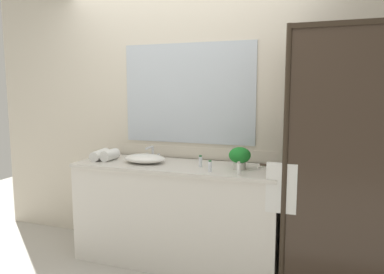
% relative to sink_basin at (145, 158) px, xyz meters
% --- Properties ---
extents(ground_plane, '(8.00, 8.00, 0.00)m').
position_rel_sink_basin_xyz_m(ground_plane, '(0.29, 0.02, -0.94)').
color(ground_plane, '#B7B2A8').
extents(wall_back_with_mirror, '(4.40, 0.06, 2.60)m').
position_rel_sink_basin_xyz_m(wall_back_with_mirror, '(0.29, 0.36, 0.37)').
color(wall_back_with_mirror, beige).
rests_on(wall_back_with_mirror, ground_plane).
extents(vanity_cabinet, '(1.80, 0.58, 0.90)m').
position_rel_sink_basin_xyz_m(vanity_cabinet, '(0.29, 0.03, -0.49)').
color(vanity_cabinet, silver).
rests_on(vanity_cabinet, ground_plane).
extents(shower_enclosure, '(1.20, 0.59, 2.00)m').
position_rel_sink_basin_xyz_m(shower_enclosure, '(1.57, -0.17, 0.08)').
color(shower_enclosure, '#2D2319').
rests_on(shower_enclosure, ground_plane).
extents(sink_basin, '(0.39, 0.27, 0.08)m').
position_rel_sink_basin_xyz_m(sink_basin, '(0.00, 0.00, 0.00)').
color(sink_basin, white).
rests_on(sink_basin, vanity_cabinet).
extents(faucet, '(0.17, 0.16, 0.13)m').
position_rel_sink_basin_xyz_m(faucet, '(0.00, 0.16, 0.01)').
color(faucet, silver).
rests_on(faucet, vanity_cabinet).
extents(potted_plant, '(0.18, 0.18, 0.18)m').
position_rel_sink_basin_xyz_m(potted_plant, '(0.86, 0.03, 0.07)').
color(potted_plant, beige).
rests_on(potted_plant, vanity_cabinet).
extents(soap_dish, '(0.10, 0.07, 0.04)m').
position_rel_sink_basin_xyz_m(soap_dish, '(1.05, 0.15, -0.02)').
color(soap_dish, silver).
rests_on(soap_dish, vanity_cabinet).
extents(amenity_bottle_lotion, '(0.03, 0.03, 0.10)m').
position_rel_sink_basin_xyz_m(amenity_bottle_lotion, '(0.90, -0.18, 0.01)').
color(amenity_bottle_lotion, white).
rests_on(amenity_bottle_lotion, vanity_cabinet).
extents(amenity_bottle_body_wash, '(0.03, 0.03, 0.09)m').
position_rel_sink_basin_xyz_m(amenity_bottle_body_wash, '(0.66, -0.15, 0.01)').
color(amenity_bottle_body_wash, silver).
rests_on(amenity_bottle_body_wash, vanity_cabinet).
extents(amenity_bottle_conditioner, '(0.03, 0.03, 0.10)m').
position_rel_sink_basin_xyz_m(amenity_bottle_conditioner, '(0.53, -0.01, 0.01)').
color(amenity_bottle_conditioner, silver).
rests_on(amenity_bottle_conditioner, vanity_cabinet).
extents(rolled_towel_near_edge, '(0.12, 0.27, 0.09)m').
position_rel_sink_basin_xyz_m(rolled_towel_near_edge, '(-0.47, -0.00, 0.01)').
color(rolled_towel_near_edge, white).
rests_on(rolled_towel_near_edge, vanity_cabinet).
extents(rolled_towel_middle, '(0.11, 0.20, 0.10)m').
position_rel_sink_basin_xyz_m(rolled_towel_middle, '(-0.36, -0.00, 0.01)').
color(rolled_towel_middle, white).
rests_on(rolled_towel_middle, vanity_cabinet).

